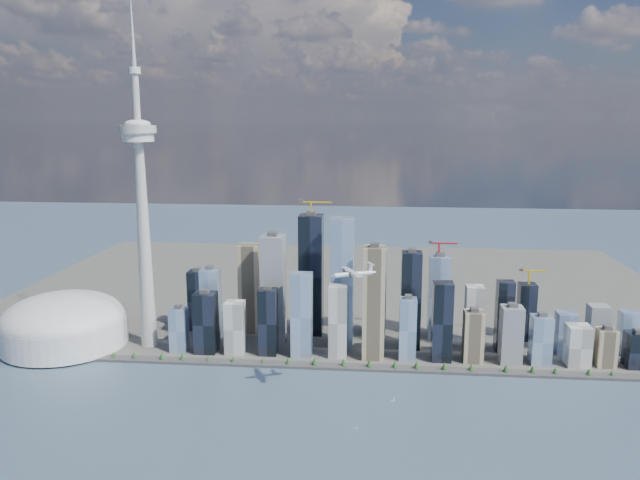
# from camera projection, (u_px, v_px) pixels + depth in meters

# --- Properties ---
(ground) EXTENTS (4000.00, 4000.00, 0.00)m
(ground) POSITION_uv_depth(u_px,v_px,m) (309.00, 455.00, 701.41)
(ground) COLOR #354D5D
(ground) RESTS_ON ground
(seawall) EXTENTS (1100.00, 22.00, 4.00)m
(seawall) POSITION_uv_depth(u_px,v_px,m) (327.00, 366.00, 945.21)
(seawall) COLOR #383838
(seawall) RESTS_ON ground
(land) EXTENTS (1400.00, 900.00, 3.00)m
(land) POSITION_uv_depth(u_px,v_px,m) (344.00, 287.00, 1384.83)
(land) COLOR #4C4C47
(land) RESTS_ON ground
(shoreline_trees) EXTENTS (960.53, 7.20, 8.80)m
(shoreline_trees) POSITION_uv_depth(u_px,v_px,m) (327.00, 362.00, 943.89)
(shoreline_trees) COLOR #3F2D1E
(shoreline_trees) RESTS_ON seawall
(skyscraper_cluster) EXTENTS (736.00, 142.00, 234.28)m
(skyscraper_cluster) POSITION_uv_depth(u_px,v_px,m) (368.00, 306.00, 1010.91)
(skyscraper_cluster) COLOR black
(skyscraper_cluster) RESTS_ON land
(needle_tower) EXTENTS (56.00, 56.00, 550.50)m
(needle_tower) POSITION_uv_depth(u_px,v_px,m) (142.00, 206.00, 986.21)
(needle_tower) COLOR #ABABA5
(needle_tower) RESTS_ON land
(dome_stadium) EXTENTS (200.00, 200.00, 86.00)m
(dome_stadium) POSITION_uv_depth(u_px,v_px,m) (64.00, 323.00, 1027.39)
(dome_stadium) COLOR silver
(dome_stadium) RESTS_ON land
(airplane) EXTENTS (57.62, 51.76, 14.87)m
(airplane) POSITION_uv_depth(u_px,v_px,m) (354.00, 273.00, 778.54)
(airplane) COLOR silver
(airplane) RESTS_ON ground
(sailboat_west) EXTENTS (5.88, 3.40, 8.32)m
(sailboat_west) POSITION_uv_depth(u_px,v_px,m) (357.00, 427.00, 759.29)
(sailboat_west) COLOR white
(sailboat_west) RESTS_ON ground
(sailboat_east) EXTENTS (6.41, 2.88, 8.87)m
(sailboat_east) POSITION_uv_depth(u_px,v_px,m) (393.00, 399.00, 832.38)
(sailboat_east) COLOR white
(sailboat_east) RESTS_ON ground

